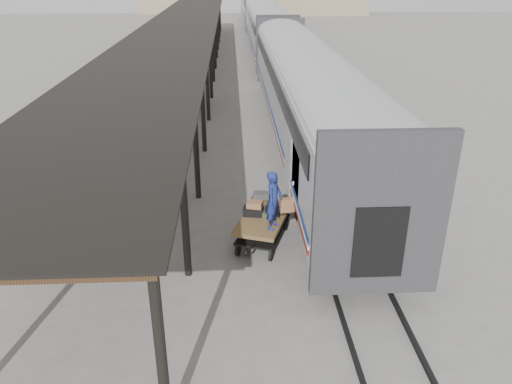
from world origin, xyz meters
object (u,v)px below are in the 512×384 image
Objects in this scene: baggage_cart at (263,223)px; luggage_tug at (184,96)px; porter at (274,200)px; pedestrian at (189,102)px.

luggage_tug is (-3.69, 16.12, 0.02)m from baggage_cart.
baggage_cart is 16.54m from luggage_tug.
porter is at bearing -79.45° from luggage_tug.
porter reaches higher than luggage_tug.
porter is at bearing 91.66° from pedestrian.
luggage_tug is 0.98× the size of porter.
porter is (3.94, -16.77, 1.06)m from luggage_tug.
baggage_cart is at bearing 48.10° from porter.
porter reaches higher than pedestrian.
baggage_cart is 1.58× the size of luggage_tug.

